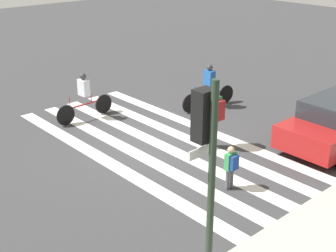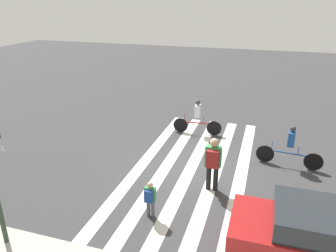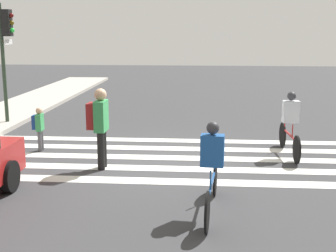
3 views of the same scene
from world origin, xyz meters
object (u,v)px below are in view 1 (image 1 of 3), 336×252
Objects in this scene: traffic_light at (206,151)px; cyclist_far_lane at (209,85)px; cyclist_mid_street at (84,95)px; pedestrian_adult_yellow_jacket at (214,114)px; pedestrian_adult_blue_shirt at (231,165)px.

traffic_light reaches higher than cyclist_far_lane.
cyclist_mid_street is 0.94× the size of cyclist_far_lane.
traffic_light is 2.14× the size of pedestrian_adult_yellow_jacket.
cyclist_far_lane is at bearing -137.15° from traffic_light.
cyclist_mid_street reaches higher than pedestrian_adult_blue_shirt.
cyclist_far_lane is at bearing 47.15° from pedestrian_adult_yellow_jacket.
cyclist_mid_street is (1.51, -4.55, -0.22)m from pedestrian_adult_yellow_jacket.
cyclist_far_lane is (-7.05, -6.54, -1.91)m from traffic_light.
cyclist_far_lane is at bearing 149.94° from cyclist_mid_street.
cyclist_far_lane is (-3.91, -4.46, 0.19)m from pedestrian_adult_blue_shirt.
cyclist_mid_street reaches higher than cyclist_far_lane.
traffic_light is 9.80m from cyclist_far_lane.
pedestrian_adult_yellow_jacket is 4.80m from cyclist_mid_street.
cyclist_far_lane is (-3.98, 2.03, -0.00)m from cyclist_mid_street.
pedestrian_adult_blue_shirt is (-3.13, -2.08, -2.10)m from traffic_light.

